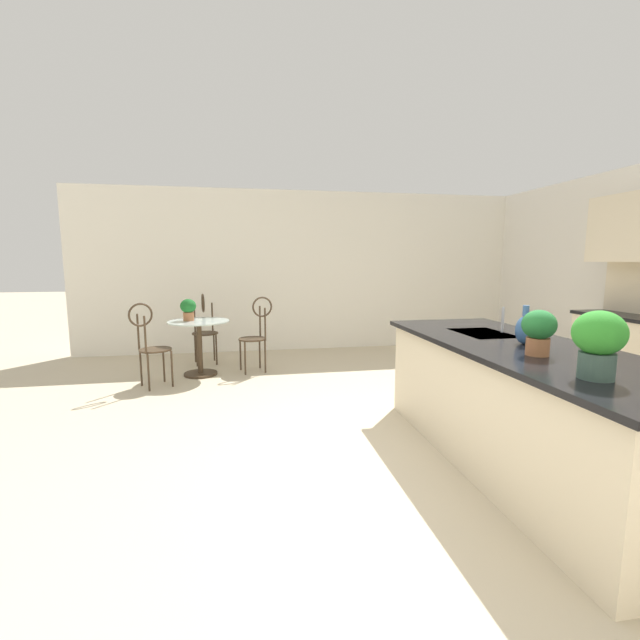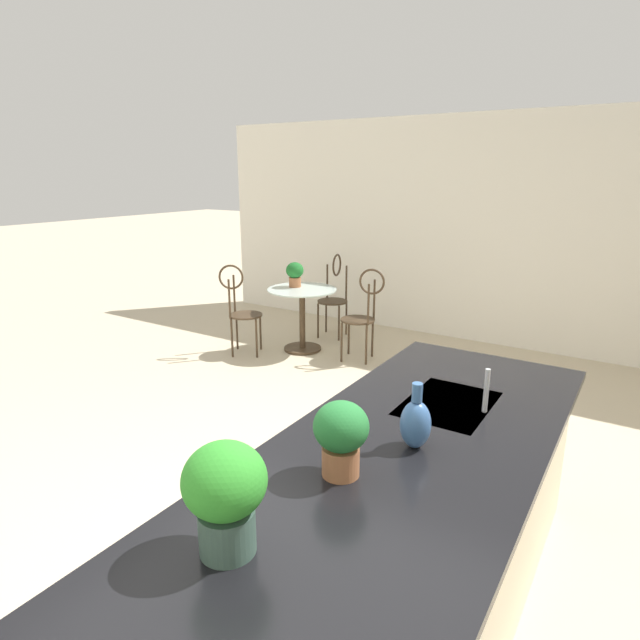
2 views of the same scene
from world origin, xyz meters
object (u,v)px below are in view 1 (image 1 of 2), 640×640
at_px(chair_toward_desk, 204,325).
at_px(bistro_table, 199,342).
at_px(potted_plant_on_table, 188,308).
at_px(vase_on_counter, 525,329).
at_px(chair_near_window, 150,341).
at_px(potted_plant_counter_near, 539,329).
at_px(chair_by_island, 256,331).
at_px(potted_plant_counter_far, 599,340).

bearing_deg(chair_toward_desk, bistro_table, -0.69).
bearing_deg(potted_plant_on_table, vase_on_counter, 42.13).
bearing_deg(chair_near_window, potted_plant_counter_near, 46.19).
relative_size(chair_toward_desk, vase_on_counter, 3.62).
relative_size(chair_near_window, potted_plant_counter_near, 3.49).
bearing_deg(chair_by_island, bistro_table, -84.56).
xyz_separation_m(potted_plant_counter_near, vase_on_counter, (-0.35, 0.16, -0.06)).
relative_size(chair_near_window, vase_on_counter, 3.62).
relative_size(potted_plant_counter_far, potted_plant_counter_near, 1.20).
relative_size(chair_near_window, potted_plant_counter_far, 2.90).
relative_size(chair_toward_desk, potted_plant_counter_near, 3.49).
height_order(bistro_table, vase_on_counter, vase_on_counter).
height_order(potted_plant_on_table, vase_on_counter, vase_on_counter).
relative_size(potted_plant_counter_far, vase_on_counter, 1.25).
distance_m(chair_by_island, potted_plant_on_table, 0.95).
xyz_separation_m(bistro_table, chair_toward_desk, (-0.71, 0.01, 0.13)).
bearing_deg(bistro_table, chair_near_window, -47.70).
distance_m(chair_near_window, chair_by_island, 1.40).
xyz_separation_m(chair_toward_desk, vase_on_counter, (3.72, 2.62, 0.46)).
bearing_deg(bistro_table, chair_toward_desk, 179.31).
bearing_deg(chair_near_window, potted_plant_counter_far, 40.45).
height_order(chair_near_window, chair_by_island, same).
relative_size(chair_by_island, vase_on_counter, 3.62).
xyz_separation_m(chair_toward_desk, potted_plant_counter_far, (4.62, 2.39, 0.55)).
distance_m(bistro_table, chair_toward_desk, 0.72).
height_order(bistro_table, chair_by_island, chair_by_island).
height_order(chair_by_island, potted_plant_on_table, chair_by_island).
distance_m(chair_near_window, vase_on_counter, 4.07).
xyz_separation_m(chair_near_window, vase_on_counter, (2.53, 3.16, 0.46)).
relative_size(bistro_table, potted_plant_on_table, 2.76).
distance_m(chair_by_island, vase_on_counter, 3.64).
bearing_deg(chair_by_island, potted_plant_counter_far, 22.40).
height_order(chair_by_island, chair_toward_desk, same).
relative_size(potted_plant_on_table, potted_plant_counter_far, 0.81).
distance_m(chair_toward_desk, vase_on_counter, 4.57).
bearing_deg(potted_plant_on_table, chair_toward_desk, 167.98).
bearing_deg(chair_near_window, bistro_table, 132.30).
bearing_deg(chair_by_island, potted_plant_on_table, -88.39).
xyz_separation_m(chair_by_island, potted_plant_on_table, (0.02, -0.89, 0.33)).
bearing_deg(potted_plant_counter_far, vase_on_counter, 165.46).
bearing_deg(potted_plant_counter_far, potted_plant_on_table, -147.39).
height_order(bistro_table, potted_plant_counter_far, potted_plant_counter_far).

